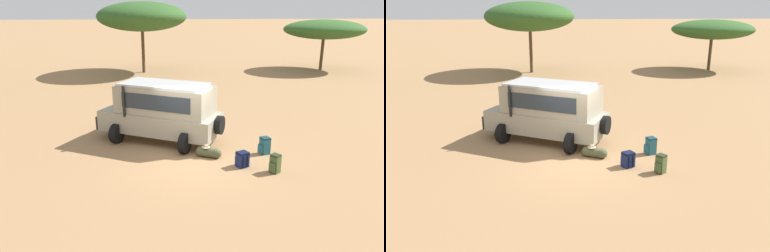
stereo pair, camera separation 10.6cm
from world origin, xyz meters
The scene contains 8 objects.
ground_plane centered at (0.00, 0.00, 0.00)m, with size 320.00×320.00×0.00m, color #9E754C.
safari_vehicle centered at (-0.91, 1.92, 1.29)m, with size 5.33×3.97×2.44m.
backpack_beside_front_wheel centered at (2.77, -1.66, 0.31)m, with size 0.43×0.42×0.65m.
backpack_cluster_center centered at (1.78, -1.06, 0.27)m, with size 0.49×0.51×0.55m.
backpack_near_rear_wheel centered at (2.90, 0.04, 0.32)m, with size 0.47×0.42×0.65m.
duffel_bag_low_black_case centered at (0.74, -0.08, 0.19)m, with size 0.94×0.63×0.47m.
acacia_tree_left_mid centered at (-2.10, 19.16, 4.59)m, with size 7.32×7.67×5.78m.
acacia_tree_centre_back centered at (13.48, 19.00, 3.49)m, with size 7.00×6.25×4.32m.
Camera 1 is at (-1.16, -12.92, 5.36)m, focal length 35.00 mm.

